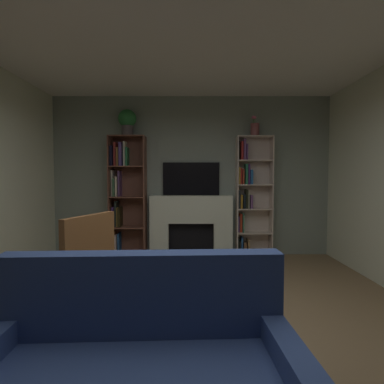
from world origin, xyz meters
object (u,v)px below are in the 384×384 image
object	(u,v)px
tv	(192,179)
armchair	(76,273)
bookshelf_right	(251,196)
fireplace	(192,224)
bookshelf_left	(125,195)
potted_plant	(129,121)
vase_with_flowers	(256,129)
couch	(138,383)

from	to	relation	value
tv	armchair	size ratio (longest dim) A/B	0.93
armchair	bookshelf_right	bearing A→B (deg)	51.65
armchair	fireplace	bearing A→B (deg)	67.96
tv	bookshelf_right	world-z (taller)	bookshelf_right
bookshelf_left	potted_plant	bearing A→B (deg)	-19.46
fireplace	bookshelf_left	xyz separation A→B (m)	(-1.18, -0.00, 0.51)
tv	vase_with_flowers	xyz separation A→B (m)	(1.10, -0.12, 0.86)
potted_plant	vase_with_flowers	world-z (taller)	potted_plant
vase_with_flowers	couch	xyz separation A→B (m)	(-1.39, -3.77, -1.94)
fireplace	bookshelf_left	world-z (taller)	bookshelf_left
bookshelf_left	bookshelf_right	size ratio (longest dim) A/B	1.00
fireplace	bookshelf_right	distance (m)	1.14
fireplace	potted_plant	world-z (taller)	potted_plant
tv	armchair	world-z (taller)	tv
bookshelf_left	potted_plant	xyz separation A→B (m)	(0.08, -0.03, 1.29)
fireplace	bookshelf_right	world-z (taller)	bookshelf_right
bookshelf_left	couch	xyz separation A→B (m)	(0.90, -3.80, -0.79)
tv	potted_plant	size ratio (longest dim) A/B	2.19
tv	armchair	bearing A→B (deg)	-111.38
vase_with_flowers	bookshelf_left	bearing A→B (deg)	179.31
bookshelf_right	armchair	xyz separation A→B (m)	(-2.09, -2.65, -0.54)
tv	potted_plant	xyz separation A→B (m)	(-1.10, -0.12, 1.00)
fireplace	armchair	world-z (taller)	fireplace
bookshelf_right	potted_plant	size ratio (longest dim) A/B	4.63
potted_plant	couch	size ratio (longest dim) A/B	0.25
bookshelf_right	armchair	world-z (taller)	bookshelf_right
fireplace	tv	size ratio (longest dim) A/B	1.55
bookshelf_left	bookshelf_right	distance (m)	2.21
bookshelf_right	potted_plant	xyz separation A→B (m)	(-2.13, -0.05, 1.31)
fireplace	vase_with_flowers	bearing A→B (deg)	-1.58
fireplace	tv	distance (m)	0.80
tv	armchair	xyz separation A→B (m)	(-1.06, -2.72, -0.85)
fireplace	bookshelf_left	size ratio (longest dim) A/B	0.73
potted_plant	vase_with_flowers	xyz separation A→B (m)	(2.21, 0.00, -0.14)
vase_with_flowers	potted_plant	bearing A→B (deg)	-179.99
potted_plant	armchair	distance (m)	3.19
bookshelf_left	potted_plant	world-z (taller)	potted_plant
bookshelf_right	potted_plant	distance (m)	2.51
bookshelf_left	armchair	world-z (taller)	bookshelf_left
tv	armchair	distance (m)	3.04
tv	bookshelf_left	size ratio (longest dim) A/B	0.47
armchair	tv	bearing A→B (deg)	68.62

